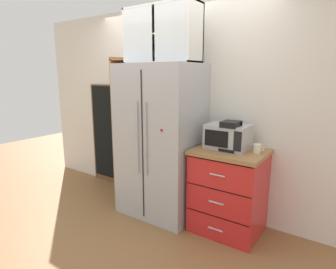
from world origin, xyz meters
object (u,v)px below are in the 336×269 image
object	(u,v)px
coffee_maker	(231,135)
bottle_clear	(231,139)
refrigerator	(161,141)
microwave	(228,136)
bottle_amber	(233,137)
mug_cream	(257,149)
mug_red	(229,147)
chalkboard_menu	(107,134)

from	to	relation	value
coffee_maker	bottle_clear	bearing A→B (deg)	90.00
refrigerator	bottle_clear	xyz separation A→B (m)	(0.86, 0.07, 0.13)
microwave	bottle_amber	bearing A→B (deg)	12.67
mug_cream	mug_red	size ratio (longest dim) A/B	0.90
chalkboard_menu	mug_red	bearing A→B (deg)	-8.16
bottle_clear	chalkboard_menu	distance (m)	2.20
bottle_amber	bottle_clear	world-z (taller)	bottle_amber
coffee_maker	chalkboard_menu	bearing A→B (deg)	172.99
mug_cream	bottle_amber	world-z (taller)	bottle_amber
refrigerator	bottle_clear	world-z (taller)	refrigerator
mug_red	bottle_amber	bearing A→B (deg)	91.06
bottle_clear	chalkboard_menu	xyz separation A→B (m)	(-2.17, 0.26, -0.26)
mug_cream	bottle_clear	distance (m)	0.28
microwave	mug_cream	bearing A→B (deg)	-1.36
mug_cream	mug_red	world-z (taller)	mug_cream
mug_cream	chalkboard_menu	xyz separation A→B (m)	(-2.44, 0.23, -0.19)
refrigerator	mug_cream	size ratio (longest dim) A/B	16.66
mug_cream	mug_red	bearing A→B (deg)	-163.45
bottle_clear	chalkboard_menu	world-z (taller)	chalkboard_menu
microwave	coffee_maker	bearing A→B (deg)	-37.00
microwave	chalkboard_menu	size ratio (longest dim) A/B	0.28
coffee_maker	chalkboard_menu	xyz separation A→B (m)	(-2.17, 0.27, -0.29)
coffee_maker	bottle_clear	size ratio (longest dim) A/B	1.12
coffee_maker	bottle_clear	xyz separation A→B (m)	(0.00, 0.01, -0.03)
microwave	mug_red	distance (m)	0.14
mug_red	chalkboard_menu	size ratio (longest dim) A/B	0.08
microwave	mug_cream	size ratio (longest dim) A/B	4.02
chalkboard_menu	bottle_amber	bearing A→B (deg)	-5.58
microwave	mug_cream	distance (m)	0.33
bottle_amber	bottle_clear	bearing A→B (deg)	-90.00
microwave	bottle_clear	size ratio (longest dim) A/B	1.60
mug_cream	chalkboard_menu	distance (m)	2.45
mug_red	bottle_clear	size ratio (longest dim) A/B	0.44
mug_cream	bottle_clear	bearing A→B (deg)	-174.62
mug_cream	bottle_amber	size ratio (longest dim) A/B	0.37
microwave	mug_red	bearing A→B (deg)	-56.38
coffee_maker	refrigerator	bearing A→B (deg)	-175.97
coffee_maker	bottle_clear	distance (m)	0.04
mug_red	bottle_clear	distance (m)	0.10
microwave	bottle_clear	distance (m)	0.07
chalkboard_menu	bottle_clear	bearing A→B (deg)	-6.77
microwave	chalkboard_menu	distance (m)	2.14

